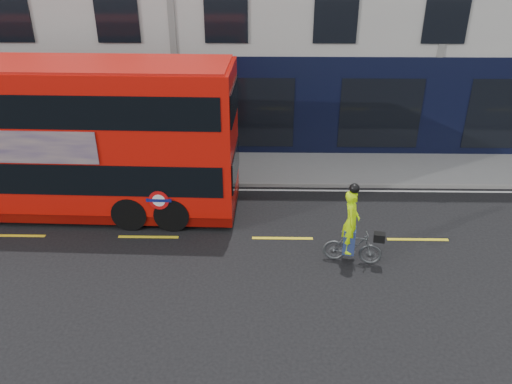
{
  "coord_description": "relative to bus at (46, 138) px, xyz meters",
  "views": [
    {
      "loc": [
        3.44,
        -11.11,
        7.88
      ],
      "look_at": [
        3.21,
        1.69,
        1.44
      ],
      "focal_mm": 35.0,
      "sensor_mm": 36.0,
      "label": 1
    }
  ],
  "objects": [
    {
      "name": "cyclist",
      "position": [
        9.14,
        -2.95,
        -1.63
      ],
      "size": [
        1.65,
        0.76,
        2.37
      ],
      "rotation": [
        0.0,
        0.0,
        -0.2
      ],
      "color": "#484C4E",
      "rests_on": "ground"
    },
    {
      "name": "bus",
      "position": [
        0.0,
        0.0,
        0.0
      ],
      "size": [
        11.95,
        3.02,
        4.79
      ],
      "rotation": [
        0.0,
        0.0,
        -0.03
      ],
      "color": "red",
      "rests_on": "ground"
    },
    {
      "name": "pavement",
      "position": [
        3.33,
        3.22,
        -2.39
      ],
      "size": [
        60.0,
        3.0,
        0.12
      ],
      "primitive_type": "cube",
      "color": "gray",
      "rests_on": "ground"
    },
    {
      "name": "kerb",
      "position": [
        3.33,
        1.72,
        -2.39
      ],
      "size": [
        60.0,
        0.12,
        0.13
      ],
      "primitive_type": "cube",
      "color": "gray",
      "rests_on": "ground"
    },
    {
      "name": "ground",
      "position": [
        3.33,
        -3.28,
        -2.45
      ],
      "size": [
        120.0,
        120.0,
        0.0
      ],
      "primitive_type": "plane",
      "color": "black",
      "rests_on": "ground"
    },
    {
      "name": "road_edge_line",
      "position": [
        3.33,
        1.42,
        -2.45
      ],
      "size": [
        58.0,
        0.1,
        0.01
      ],
      "primitive_type": "cube",
      "color": "silver",
      "rests_on": "ground"
    },
    {
      "name": "lane_dashes",
      "position": [
        3.33,
        -1.78,
        -2.45
      ],
      "size": [
        58.0,
        0.12,
        0.01
      ],
      "primitive_type": null,
      "color": "yellow",
      "rests_on": "ground"
    }
  ]
}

